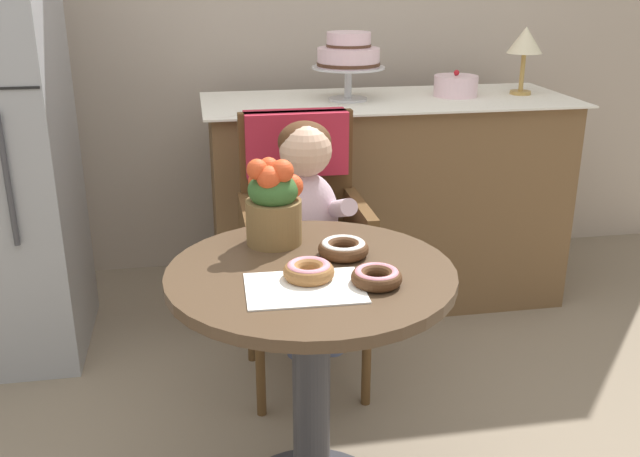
{
  "coord_description": "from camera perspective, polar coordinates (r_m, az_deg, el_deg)",
  "views": [
    {
      "loc": [
        -0.26,
        -1.59,
        1.42
      ],
      "look_at": [
        0.05,
        0.15,
        0.77
      ],
      "focal_mm": 39.9,
      "sensor_mm": 36.0,
      "label": 1
    }
  ],
  "objects": [
    {
      "name": "wicker_chair",
      "position": [
        2.47,
        -1.59,
        1.82
      ],
      "size": [
        0.42,
        0.45,
        0.95
      ],
      "rotation": [
        0.0,
        0.0,
        -0.09
      ],
      "color": "brown",
      "rests_on": "ground"
    },
    {
      "name": "table_lamp",
      "position": [
        3.24,
        16.13,
        14.1
      ],
      "size": [
        0.15,
        0.15,
        0.28
      ],
      "color": "#B28C47",
      "rests_on": "display_counter"
    },
    {
      "name": "tiered_cake_stand",
      "position": [
        2.98,
        2.3,
        13.67
      ],
      "size": [
        0.3,
        0.3,
        0.28
      ],
      "color": "silver",
      "rests_on": "display_counter"
    },
    {
      "name": "donut_side",
      "position": [
        1.67,
        4.56,
        -3.85
      ],
      "size": [
        0.12,
        0.12,
        0.04
      ],
      "color": "#4C2D19",
      "rests_on": "cafe_table"
    },
    {
      "name": "paper_napkin",
      "position": [
        1.65,
        -1.25,
        -4.79
      ],
      "size": [
        0.28,
        0.21,
        0.0
      ],
      "primitive_type": "cube",
      "rotation": [
        0.0,
        0.0,
        -0.03
      ],
      "color": "white",
      "rests_on": "cafe_table"
    },
    {
      "name": "flower_vase",
      "position": [
        1.89,
        -3.72,
        2.19
      ],
      "size": [
        0.16,
        0.16,
        0.24
      ],
      "color": "brown",
      "rests_on": "cafe_table"
    },
    {
      "name": "seated_child",
      "position": [
        2.31,
        -1.02,
        1.51
      ],
      "size": [
        0.27,
        0.32,
        0.73
      ],
      "color": "silver",
      "rests_on": "ground"
    },
    {
      "name": "round_layer_cake",
      "position": [
        3.15,
        10.83,
        11.18
      ],
      "size": [
        0.19,
        0.19,
        0.11
      ],
      "color": "silver",
      "rests_on": "display_counter"
    },
    {
      "name": "donut_mid",
      "position": [
        1.69,
        -0.91,
        -3.38
      ],
      "size": [
        0.12,
        0.12,
        0.04
      ],
      "color": "#936033",
      "rests_on": "cafe_table"
    },
    {
      "name": "display_counter",
      "position": [
        3.15,
        5.27,
        2.31
      ],
      "size": [
        1.56,
        0.62,
        0.9
      ],
      "color": "brown",
      "rests_on": "ground"
    },
    {
      "name": "donut_front",
      "position": [
        1.83,
        1.89,
        -1.56
      ],
      "size": [
        0.13,
        0.13,
        0.04
      ],
      "color": "#4C2D19",
      "rests_on": "cafe_table"
    },
    {
      "name": "cafe_table",
      "position": [
        1.85,
        -0.71,
        -9.31
      ],
      "size": [
        0.72,
        0.72,
        0.72
      ],
      "color": "#4C3826",
      "rests_on": "ground"
    }
  ]
}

